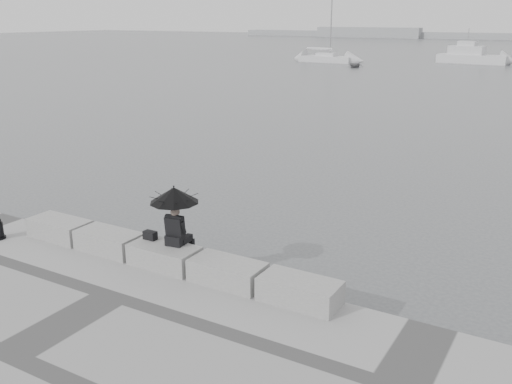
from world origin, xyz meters
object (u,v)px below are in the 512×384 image
Objects in this scene: sailboat_left at (327,58)px; seated_person at (174,203)px; dinghy at (355,65)px; motor_cruiser at (473,56)px.

seated_person is at bearing -67.18° from sailboat_left.
sailboat_left reaches higher than dinghy.
motor_cruiser is (17.26, 7.68, 0.36)m from sailboat_left.
seated_person is at bearing -88.94° from dinghy.
sailboat_left is at bearing -150.68° from motor_cruiser.
motor_cruiser is 3.20× the size of dinghy.
dinghy is at bearing -124.77° from motor_cruiser.
seated_person is 0.50× the size of dinghy.
motor_cruiser is at bearing 26.09° from sailboat_left.
seated_person reaches higher than dinghy.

